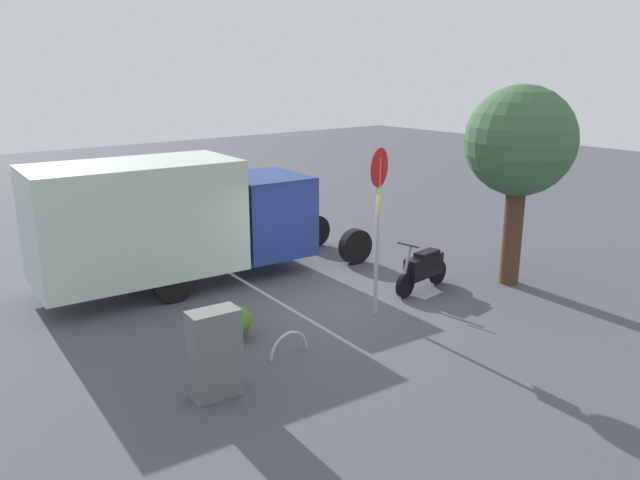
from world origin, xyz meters
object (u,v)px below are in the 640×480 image
object	(u,v)px
box_truck_near	(177,217)
motorcycle	(423,268)
street_tree	(520,143)
bike_rack_hoop	(289,354)
utility_cabinet	(215,353)
stop_sign	(378,205)

from	to	relation	value
box_truck_near	motorcycle	size ratio (longest dim) A/B	4.45
motorcycle	street_tree	xyz separation A→B (m)	(-1.94, 0.92, 2.72)
street_tree	motorcycle	bearing A→B (deg)	-25.30
bike_rack_hoop	box_truck_near	bearing A→B (deg)	-92.27
motorcycle	street_tree	size ratio (longest dim) A/B	0.40
street_tree	utility_cabinet	world-z (taller)	street_tree
street_tree	bike_rack_hoop	world-z (taller)	street_tree
street_tree	bike_rack_hoop	distance (m)	7.03
street_tree	utility_cabinet	xyz separation A→B (m)	(7.93, 0.33, -2.55)
stop_sign	utility_cabinet	xyz separation A→B (m)	(4.20, 0.89, -1.56)
utility_cabinet	box_truck_near	bearing A→B (deg)	-110.72
box_truck_near	utility_cabinet	xyz separation A→B (m)	(1.88, 4.97, -0.92)
box_truck_near	stop_sign	distance (m)	4.73
motorcycle	street_tree	bearing A→B (deg)	147.35
motorcycle	stop_sign	world-z (taller)	stop_sign
stop_sign	utility_cabinet	world-z (taller)	stop_sign
motorcycle	utility_cabinet	bearing A→B (deg)	4.43
motorcycle	utility_cabinet	xyz separation A→B (m)	(5.99, 1.25, 0.17)
box_truck_near	stop_sign	size ratio (longest dim) A/B	2.38
box_truck_near	stop_sign	bearing A→B (deg)	-55.96
motorcycle	street_tree	distance (m)	3.47
motorcycle	stop_sign	size ratio (longest dim) A/B	0.53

